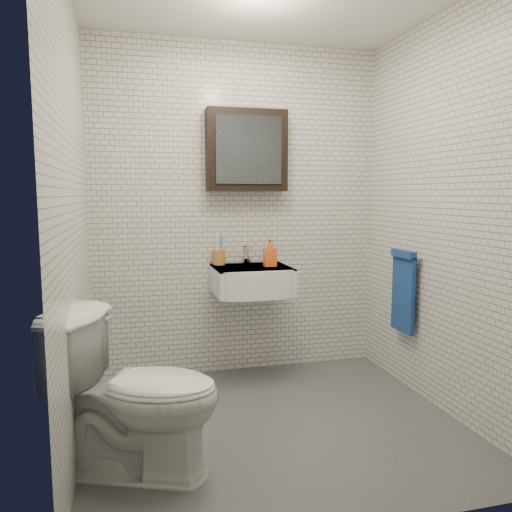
% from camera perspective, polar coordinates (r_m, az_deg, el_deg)
% --- Properties ---
extents(ground, '(2.20, 2.00, 0.01)m').
position_cam_1_polar(ground, '(3.17, 2.16, -18.61)').
color(ground, '#46494D').
rests_on(ground, ground).
extents(room_shell, '(2.22, 2.02, 2.51)m').
position_cam_1_polar(room_shell, '(2.86, 2.30, 8.84)').
color(room_shell, silver).
rests_on(room_shell, ground).
extents(washbasin, '(0.55, 0.50, 0.20)m').
position_cam_1_polar(washbasin, '(3.63, -0.33, -2.79)').
color(washbasin, white).
rests_on(washbasin, room_shell).
extents(faucet, '(0.06, 0.20, 0.15)m').
position_cam_1_polar(faucet, '(3.80, -1.05, 0.11)').
color(faucet, silver).
rests_on(faucet, washbasin).
extents(mirror_cabinet, '(0.60, 0.15, 0.60)m').
position_cam_1_polar(mirror_cabinet, '(3.78, -1.07, 11.96)').
color(mirror_cabinet, black).
rests_on(mirror_cabinet, room_shell).
extents(towel_rail, '(0.09, 0.30, 0.58)m').
position_cam_1_polar(towel_rail, '(3.66, 16.49, -3.50)').
color(towel_rail, silver).
rests_on(towel_rail, room_shell).
extents(toothbrush_cup, '(0.12, 0.12, 0.25)m').
position_cam_1_polar(toothbrush_cup, '(3.76, -4.27, -0.05)').
color(toothbrush_cup, '#BF732F').
rests_on(toothbrush_cup, washbasin).
extents(soap_bottle, '(0.10, 0.10, 0.20)m').
position_cam_1_polar(soap_bottle, '(3.67, 1.59, 0.39)').
color(soap_bottle, orange).
rests_on(soap_bottle, washbasin).
extents(toilet, '(0.92, 0.73, 0.82)m').
position_cam_1_polar(toilet, '(2.60, -13.39, -14.95)').
color(toilet, white).
rests_on(toilet, ground).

